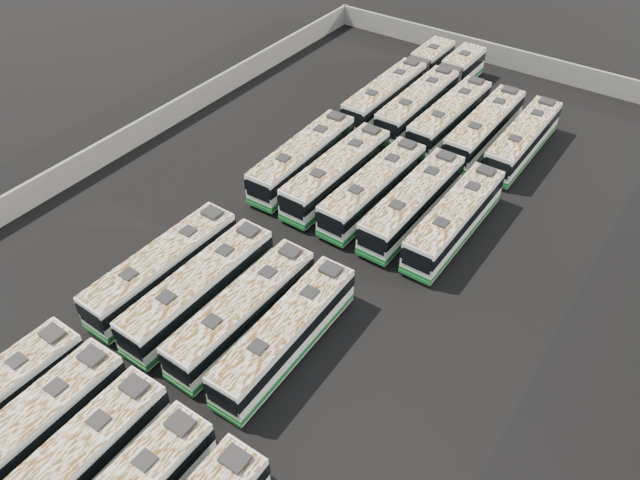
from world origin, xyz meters
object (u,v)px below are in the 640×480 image
(bus_midfront_center, at_px, (243,311))
(bus_midback_right, at_px, (413,203))
(bus_front_center, at_px, (63,476))
(bus_back_center, at_px, (450,117))
(bus_back_left, at_px, (433,91))
(bus_midfront_left, at_px, (200,289))
(bus_midback_center, at_px, (373,188))
(bus_midfront_far_left, at_px, (163,268))
(bus_midfront_right, at_px, (286,334))
(bus_back_far_right, at_px, (523,140))
(bus_midback_left, at_px, (337,173))
(bus_midback_far_right, at_px, (455,219))
(bus_back_right, at_px, (484,128))
(bus_midback_far_left, at_px, (303,158))
(bus_back_far_left, at_px, (401,83))
(bus_front_left, at_px, (21,439))

(bus_midfront_center, distance_m, bus_midback_right, 15.66)
(bus_front_center, bearing_deg, bus_back_center, 89.21)
(bus_back_center, bearing_deg, bus_back_left, 136.03)
(bus_midfront_left, height_order, bus_midback_center, bus_midfront_left)
(bus_midfront_far_left, bearing_deg, bus_back_left, 85.11)
(bus_midfront_right, xyz_separation_m, bus_back_left, (-6.59, 31.49, 0.03))
(bus_back_far_right, bearing_deg, bus_back_center, -178.97)
(bus_back_left, bearing_deg, bus_midback_center, -78.47)
(bus_back_left, bearing_deg, bus_midfront_far_left, -96.07)
(bus_midback_left, xyz_separation_m, bus_midback_far_right, (10.01, 0.10, -0.03))
(bus_midfront_center, xyz_separation_m, bus_back_right, (3.24, 28.22, 0.04))
(bus_midfront_left, xyz_separation_m, bus_midback_far_left, (-3.36, 15.55, 0.01))
(bus_midback_left, height_order, bus_midback_far_right, bus_midback_left)
(bus_front_center, distance_m, bus_midfront_left, 13.29)
(bus_midfront_right, relative_size, bus_midback_center, 0.99)
(bus_midfront_far_left, distance_m, bus_back_left, 31.79)
(bus_midback_left, xyz_separation_m, bus_back_far_left, (-3.30, 16.08, -0.04))
(bus_midfront_left, distance_m, bus_back_center, 28.55)
(bus_front_center, relative_size, bus_midback_left, 1.00)
(bus_back_center, bearing_deg, bus_midback_far_right, -61.35)
(bus_midback_far_right, height_order, bus_back_far_right, bus_midback_far_right)
(bus_midfront_center, height_order, bus_midback_far_right, bus_midback_far_right)
(bus_midfront_right, xyz_separation_m, bus_back_far_right, (3.44, 28.26, -0.01))
(bus_back_far_left, bearing_deg, bus_midfront_left, -83.99)
(bus_midback_left, bearing_deg, bus_midfront_center, -76.78)
(bus_midfront_far_left, height_order, bus_midback_far_left, bus_midback_far_left)
(bus_midfront_left, distance_m, bus_midfront_right, 6.64)
(bus_midfront_far_left, xyz_separation_m, bus_midfront_left, (3.28, -0.06, 0.01))
(bus_midfront_right, distance_m, bus_midback_far_left, 18.33)
(bus_front_left, height_order, bus_back_center, bus_front_left)
(bus_midback_left, relative_size, bus_midback_center, 1.02)
(bus_midfront_right, distance_m, bus_midback_left, 16.57)
(bus_midback_far_right, bearing_deg, bus_back_far_right, 90.04)
(bus_back_far_left, distance_m, bus_back_right, 10.41)
(bus_midfront_far_left, height_order, bus_midback_far_right, bus_midfront_far_left)
(bus_midback_center, relative_size, bus_back_center, 1.00)
(bus_midback_left, bearing_deg, bus_back_far_right, 53.16)
(bus_midfront_center, xyz_separation_m, bus_midback_far_left, (-6.78, 15.42, 0.06))
(bus_back_left, bearing_deg, bus_midback_far_left, -101.98)
(bus_midback_right, relative_size, bus_back_far_left, 0.66)
(bus_midfront_center, distance_m, bus_back_far_right, 29.09)
(bus_midfront_far_left, relative_size, bus_back_right, 1.00)
(bus_midfront_left, bearing_deg, bus_back_center, 83.82)
(bus_midfront_far_left, relative_size, bus_back_center, 1.00)
(bus_midfront_right, height_order, bus_back_far_right, bus_midfront_right)
(bus_front_center, xyz_separation_m, bus_midback_far_right, (6.73, 28.36, -0.04))
(bus_back_right, bearing_deg, bus_midback_far_left, -127.84)
(bus_front_center, xyz_separation_m, bus_back_center, (0.05, 41.22, -0.03))
(bus_front_left, height_order, bus_midfront_right, bus_front_left)
(bus_front_center, bearing_deg, bus_midfront_right, 74.97)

